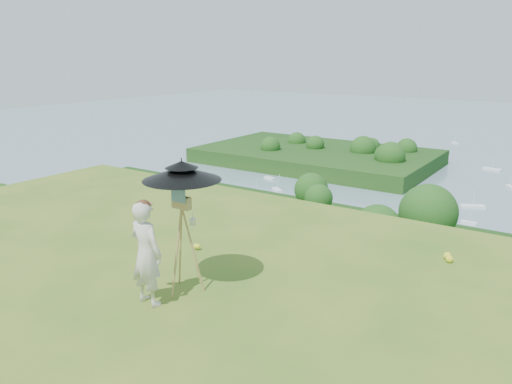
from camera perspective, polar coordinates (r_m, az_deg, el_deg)
The scene contains 10 objects.
ground at distance 7.73m, azimuth -24.62°, elevation -12.44°, with size 14.00×14.00×0.00m, color #3F7120.
shoreline_tier at distance 87.92m, azimuth 27.06°, elevation -13.14°, with size 170.00×28.00×8.00m, color slate.
peninsula at distance 180.83m, azimuth 6.94°, elevation 4.87°, with size 90.00×60.00×12.00m, color black, non-canonical shape.
slope_trees at distance 42.98m, azimuth 23.05°, elevation -11.38°, with size 110.00×50.00×6.00m, color #254B16, non-canonical shape.
moored_boats at distance 169.50m, azimuth 26.97°, elevation 0.99°, with size 140.00×140.00×0.70m, color white, non-canonical shape.
wildflowers at distance 7.82m, azimuth -23.09°, elevation -11.46°, with size 10.00×10.50×0.12m, color yellow, non-canonical shape.
painter at distance 7.16m, azimuth -12.45°, elevation -6.87°, with size 0.56×0.36×1.52m, color beige.
field_easel at distance 7.43m, azimuth -8.33°, elevation -5.48°, with size 0.61×0.61×1.60m, color #A37F44, non-canonical shape.
sun_umbrella at distance 7.19m, azimuth -8.43°, elevation 1.10°, with size 1.13×1.13×0.71m, color black, non-canonical shape.
painter_cap at distance 6.92m, azimuth -12.79°, elevation -1.34°, with size 0.21×0.25×0.10m, color #E17C81, non-canonical shape.
Camera 1 is at (6.07, -3.35, 3.42)m, focal length 35.00 mm.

